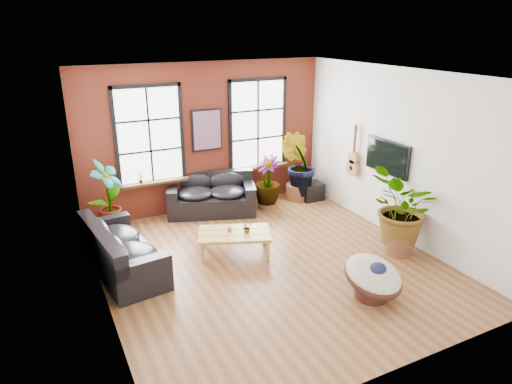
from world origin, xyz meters
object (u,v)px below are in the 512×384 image
at_px(sofa_back, 211,195).
at_px(papasan_chair, 373,277).
at_px(coffee_table, 234,235).
at_px(sofa_left, 120,251).

xyz_separation_m(sofa_back, papasan_chair, (1.03, -4.66, -0.05)).
bearing_deg(papasan_chair, coffee_table, 101.61).
bearing_deg(papasan_chair, sofa_left, 124.31).
bearing_deg(sofa_left, coffee_table, -104.71).
bearing_deg(coffee_table, sofa_back, 102.22).
bearing_deg(sofa_left, sofa_back, -60.02).
distance_m(sofa_back, coffee_table, 2.24).
bearing_deg(sofa_back, papasan_chair, -57.99).
relative_size(sofa_left, coffee_table, 1.50).
bearing_deg(sofa_left, papasan_chair, -134.72).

